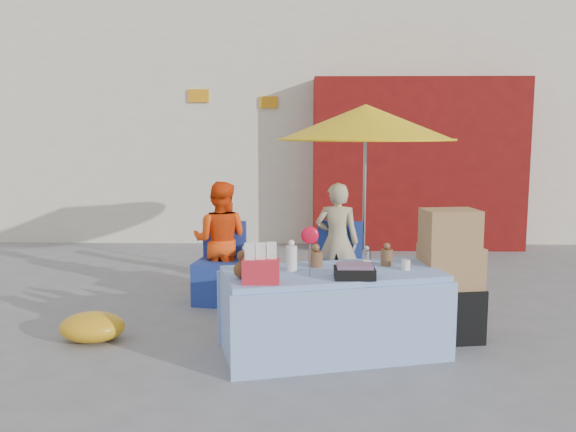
{
  "coord_description": "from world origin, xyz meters",
  "views": [
    {
      "loc": [
        0.4,
        -5.18,
        1.82
      ],
      "look_at": [
        0.28,
        0.6,
        1.0
      ],
      "focal_mm": 38.0,
      "sensor_mm": 36.0,
      "label": 1
    }
  ],
  "objects_px": {
    "chair_right": "(338,279)",
    "vendor_orange": "(221,241)",
    "umbrella": "(366,123)",
    "vendor_beige": "(337,242)",
    "chair_left": "(220,279)",
    "market_table": "(331,311)",
    "box_stack": "(450,280)"
  },
  "relations": [
    {
      "from": "chair_right",
      "to": "vendor_orange",
      "type": "distance_m",
      "value": 1.32
    },
    {
      "from": "umbrella",
      "to": "vendor_beige",
      "type": "bearing_deg",
      "value": -153.43
    },
    {
      "from": "vendor_beige",
      "to": "chair_left",
      "type": "bearing_deg",
      "value": 15.55
    },
    {
      "from": "vendor_orange",
      "to": "umbrella",
      "type": "xyz_separation_m",
      "value": [
        1.55,
        0.15,
        1.25
      ]
    },
    {
      "from": "chair_left",
      "to": "vendor_orange",
      "type": "bearing_deg",
      "value": 100.49
    },
    {
      "from": "chair_left",
      "to": "umbrella",
      "type": "relative_size",
      "value": 0.41
    },
    {
      "from": "vendor_beige",
      "to": "umbrella",
      "type": "height_order",
      "value": "umbrella"
    },
    {
      "from": "chair_left",
      "to": "chair_right",
      "type": "bearing_deg",
      "value": 9.4
    },
    {
      "from": "market_table",
      "to": "umbrella",
      "type": "xyz_separation_m",
      "value": [
        0.44,
        1.74,
        1.54
      ]
    },
    {
      "from": "market_table",
      "to": "chair_left",
      "type": "height_order",
      "value": "market_table"
    },
    {
      "from": "vendor_orange",
      "to": "vendor_beige",
      "type": "xyz_separation_m",
      "value": [
        1.25,
        0.0,
        -0.0
      ]
    },
    {
      "from": "chair_right",
      "to": "box_stack",
      "type": "height_order",
      "value": "box_stack"
    },
    {
      "from": "chair_left",
      "to": "vendor_orange",
      "type": "xyz_separation_m",
      "value": [
        -0.0,
        0.13,
        0.38
      ]
    },
    {
      "from": "vendor_orange",
      "to": "umbrella",
      "type": "bearing_deg",
      "value": -165.08
    },
    {
      "from": "market_table",
      "to": "box_stack",
      "type": "distance_m",
      "value": 1.11
    },
    {
      "from": "vendor_orange",
      "to": "vendor_beige",
      "type": "bearing_deg",
      "value": -170.6
    },
    {
      "from": "market_table",
      "to": "umbrella",
      "type": "bearing_deg",
      "value": 61.76
    },
    {
      "from": "chair_right",
      "to": "vendor_orange",
      "type": "height_order",
      "value": "vendor_orange"
    },
    {
      "from": "umbrella",
      "to": "chair_right",
      "type": "bearing_deg",
      "value": -136.28
    },
    {
      "from": "vendor_beige",
      "to": "market_table",
      "type": "bearing_deg",
      "value": 94.48
    },
    {
      "from": "chair_left",
      "to": "umbrella",
      "type": "height_order",
      "value": "umbrella"
    },
    {
      "from": "market_table",
      "to": "vendor_beige",
      "type": "distance_m",
      "value": 1.62
    },
    {
      "from": "market_table",
      "to": "vendor_beige",
      "type": "relative_size",
      "value": 1.52
    },
    {
      "from": "chair_left",
      "to": "vendor_orange",
      "type": "relative_size",
      "value": 0.66
    },
    {
      "from": "vendor_beige",
      "to": "box_stack",
      "type": "xyz_separation_m",
      "value": [
        0.9,
        -1.24,
        -0.11
      ]
    },
    {
      "from": "vendor_orange",
      "to": "box_stack",
      "type": "relative_size",
      "value": 1.11
    },
    {
      "from": "vendor_orange",
      "to": "umbrella",
      "type": "height_order",
      "value": "umbrella"
    },
    {
      "from": "chair_left",
      "to": "vendor_orange",
      "type": "distance_m",
      "value": 0.41
    },
    {
      "from": "market_table",
      "to": "umbrella",
      "type": "relative_size",
      "value": 0.93
    },
    {
      "from": "vendor_orange",
      "to": "chair_left",
      "type": "bearing_deg",
      "value": 100.49
    },
    {
      "from": "market_table",
      "to": "umbrella",
      "type": "distance_m",
      "value": 2.37
    },
    {
      "from": "umbrella",
      "to": "box_stack",
      "type": "height_order",
      "value": "umbrella"
    }
  ]
}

